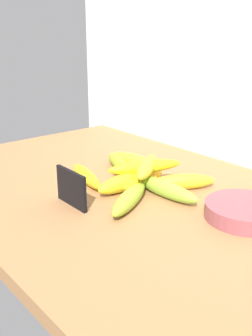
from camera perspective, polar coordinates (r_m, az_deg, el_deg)
counter_top at (r=105.58cm, az=-2.03°, el=-3.05°), size 110.00×76.00×3.00cm
back_wall at (r=125.45cm, az=12.57°, el=15.84°), size 130.00×2.00×70.00cm
chalkboard_sign at (r=92.30cm, az=-7.67°, el=-3.02°), size 11.00×1.80×8.40cm
fruit_bowl at (r=89.77cm, az=16.43°, el=-5.86°), size 17.02×17.02×3.37cm
banana_0 at (r=97.01cm, az=5.66°, el=-2.99°), size 19.29×4.72×3.99cm
banana_1 at (r=106.30cm, az=-5.59°, el=-1.14°), size 18.91×7.90×3.34cm
banana_2 at (r=103.22cm, az=2.44°, el=-1.64°), size 6.16×16.04×3.52cm
banana_3 at (r=100.64cm, az=0.04°, el=-1.93°), size 5.37×18.17×4.37cm
banana_4 at (r=117.14cm, az=0.96°, el=1.08°), size 16.72×6.81×3.99cm
banana_5 at (r=115.47cm, az=-0.96°, el=0.68°), size 16.69×8.75×3.50cm
banana_6 at (r=102.23cm, az=8.07°, el=-1.91°), size 12.03×15.78×3.95cm
banana_7 at (r=112.93cm, az=1.45°, el=0.24°), size 5.97×15.80×3.50cm
banana_8 at (r=91.43cm, az=0.47°, el=-4.33°), size 12.50×18.13×3.97cm
banana_9 at (r=102.11cm, az=2.68°, el=0.18°), size 10.18×19.38×3.38cm
banana_10 at (r=101.52cm, az=2.98°, el=0.19°), size 12.80×15.86×3.83cm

